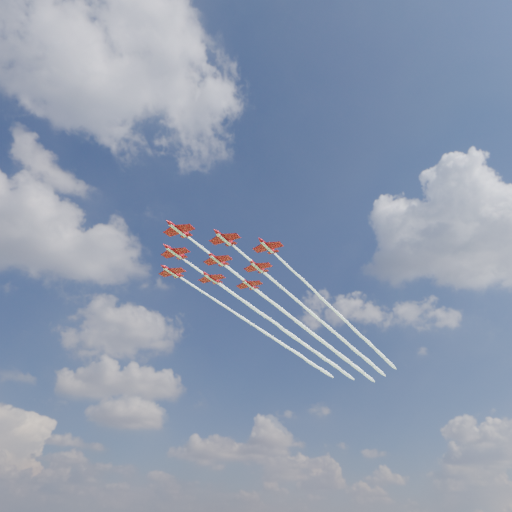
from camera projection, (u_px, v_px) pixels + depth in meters
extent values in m
cylinder|color=#B00912|center=(178.00, 229.00, 124.15)|extent=(6.01, 4.99, 0.95)
cone|color=#B00912|center=(168.00, 221.00, 120.82)|extent=(1.94, 1.81, 0.95)
cone|color=#B00912|center=(188.00, 237.00, 127.28)|extent=(1.55, 1.47, 0.86)
ellipsoid|color=black|center=(174.00, 225.00, 123.00)|extent=(1.89, 1.72, 0.62)
cube|color=#B00912|center=(179.00, 230.00, 124.46)|extent=(7.05, 7.94, 0.12)
cube|color=#B00912|center=(186.00, 236.00, 126.81)|extent=(2.86, 3.18, 0.10)
cube|color=#B00912|center=(187.00, 233.00, 127.32)|extent=(1.16, 0.94, 1.55)
cube|color=white|center=(178.00, 231.00, 123.94)|extent=(5.56, 4.59, 0.10)
cylinder|color=#B00912|center=(224.00, 238.00, 127.90)|extent=(6.01, 4.99, 0.95)
cone|color=#B00912|center=(215.00, 231.00, 124.57)|extent=(1.94, 1.81, 0.95)
cone|color=#B00912|center=(232.00, 245.00, 131.03)|extent=(1.55, 1.47, 0.86)
ellipsoid|color=black|center=(221.00, 234.00, 126.76)|extent=(1.89, 1.72, 0.62)
cube|color=#B00912|center=(225.00, 239.00, 128.22)|extent=(7.05, 7.94, 0.12)
cube|color=#B00912|center=(231.00, 244.00, 130.57)|extent=(2.86, 3.18, 0.10)
cube|color=#B00912|center=(231.00, 242.00, 131.07)|extent=(1.16, 0.94, 1.55)
cube|color=white|center=(224.00, 240.00, 127.70)|extent=(5.56, 4.59, 0.10)
cylinder|color=#B00912|center=(174.00, 252.00, 134.44)|extent=(6.01, 4.99, 0.95)
cone|color=#B00912|center=(165.00, 245.00, 131.11)|extent=(1.94, 1.81, 0.95)
cone|color=#B00912|center=(183.00, 258.00, 137.57)|extent=(1.55, 1.47, 0.86)
ellipsoid|color=black|center=(171.00, 248.00, 133.29)|extent=(1.89, 1.72, 0.62)
cube|color=#B00912|center=(175.00, 253.00, 134.75)|extent=(7.05, 7.94, 0.12)
cube|color=#B00912|center=(182.00, 258.00, 137.10)|extent=(2.86, 3.18, 0.10)
cube|color=#B00912|center=(183.00, 255.00, 137.61)|extent=(1.16, 0.94, 1.55)
cube|color=white|center=(174.00, 254.00, 134.23)|extent=(5.56, 4.59, 0.10)
cylinder|color=#B00912|center=(267.00, 246.00, 131.66)|extent=(6.01, 4.99, 0.95)
cone|color=#B00912|center=(260.00, 239.00, 128.33)|extent=(1.94, 1.81, 0.95)
cone|color=#B00912|center=(274.00, 253.00, 134.79)|extent=(1.55, 1.47, 0.86)
ellipsoid|color=black|center=(264.00, 242.00, 130.51)|extent=(1.89, 1.72, 0.62)
cube|color=#B00912|center=(268.00, 247.00, 131.97)|extent=(7.05, 7.94, 0.12)
cube|color=#B00912|center=(273.00, 252.00, 134.32)|extent=(2.86, 3.18, 0.10)
cube|color=#B00912|center=(273.00, 250.00, 134.82)|extent=(1.16, 0.94, 1.55)
cube|color=white|center=(267.00, 248.00, 131.45)|extent=(5.56, 4.59, 0.10)
cylinder|color=#B00912|center=(217.00, 260.00, 138.19)|extent=(6.01, 4.99, 0.95)
cone|color=#B00912|center=(209.00, 253.00, 134.86)|extent=(1.94, 1.81, 0.95)
cone|color=#B00912|center=(225.00, 266.00, 141.32)|extent=(1.55, 1.47, 0.86)
ellipsoid|color=black|center=(214.00, 256.00, 137.05)|extent=(1.89, 1.72, 0.62)
cube|color=#B00912|center=(218.00, 260.00, 138.51)|extent=(7.05, 7.94, 0.12)
cube|color=#B00912|center=(224.00, 265.00, 140.86)|extent=(2.86, 3.18, 0.10)
cube|color=#B00912|center=(224.00, 263.00, 141.36)|extent=(1.16, 0.94, 1.55)
cube|color=white|center=(217.00, 261.00, 137.99)|extent=(5.56, 4.59, 0.10)
cylinder|color=#B00912|center=(171.00, 272.00, 144.73)|extent=(6.01, 4.99, 0.95)
cone|color=#B00912|center=(162.00, 266.00, 141.40)|extent=(1.94, 1.81, 0.95)
cone|color=#B00912|center=(180.00, 277.00, 147.86)|extent=(1.55, 1.47, 0.86)
ellipsoid|color=black|center=(168.00, 268.00, 143.58)|extent=(1.89, 1.72, 0.62)
cube|color=#B00912|center=(172.00, 272.00, 145.04)|extent=(7.05, 7.94, 0.12)
cube|color=#B00912|center=(178.00, 276.00, 147.39)|extent=(2.86, 3.18, 0.10)
cube|color=#B00912|center=(179.00, 274.00, 147.90)|extent=(1.16, 0.94, 1.55)
cube|color=white|center=(171.00, 273.00, 144.52)|extent=(5.56, 4.59, 0.10)
cylinder|color=#B00912|center=(257.00, 267.00, 141.95)|extent=(6.01, 4.99, 0.95)
cone|color=#B00912|center=(250.00, 260.00, 138.62)|extent=(1.94, 1.81, 0.95)
cone|color=#B00912|center=(264.00, 272.00, 145.08)|extent=(1.55, 1.47, 0.86)
ellipsoid|color=black|center=(255.00, 263.00, 140.80)|extent=(1.89, 1.72, 0.62)
cube|color=#B00912|center=(258.00, 267.00, 142.26)|extent=(7.05, 7.94, 0.12)
cube|color=#B00912|center=(263.00, 271.00, 144.61)|extent=(2.86, 3.18, 0.10)
cube|color=#B00912|center=(263.00, 269.00, 145.11)|extent=(1.16, 0.94, 1.55)
cube|color=white|center=(257.00, 268.00, 141.74)|extent=(5.56, 4.59, 0.10)
cylinder|color=#B00912|center=(211.00, 278.00, 148.48)|extent=(6.01, 4.99, 0.95)
cone|color=#B00912|center=(203.00, 272.00, 145.15)|extent=(1.94, 1.81, 0.95)
cone|color=#B00912|center=(218.00, 283.00, 151.61)|extent=(1.55, 1.47, 0.86)
ellipsoid|color=black|center=(208.00, 275.00, 147.34)|extent=(1.89, 1.72, 0.62)
cube|color=#B00912|center=(212.00, 279.00, 148.80)|extent=(7.05, 7.94, 0.12)
cube|color=#B00912|center=(217.00, 282.00, 151.15)|extent=(2.86, 3.18, 0.10)
cube|color=#B00912|center=(218.00, 280.00, 151.65)|extent=(1.16, 0.94, 1.55)
cube|color=white|center=(211.00, 279.00, 148.28)|extent=(5.56, 4.59, 0.10)
cylinder|color=#B00912|center=(249.00, 284.00, 152.24)|extent=(6.01, 4.99, 0.95)
cone|color=#B00912|center=(242.00, 279.00, 148.91)|extent=(1.94, 1.81, 0.95)
cone|color=#B00912|center=(255.00, 289.00, 155.37)|extent=(1.55, 1.47, 0.86)
ellipsoid|color=black|center=(246.00, 281.00, 151.09)|extent=(1.89, 1.72, 0.62)
cube|color=#B00912|center=(249.00, 285.00, 152.55)|extent=(7.05, 7.94, 0.12)
cube|color=#B00912|center=(254.00, 288.00, 154.90)|extent=(2.86, 3.18, 0.10)
cube|color=#B00912|center=(254.00, 286.00, 155.41)|extent=(1.16, 0.94, 1.55)
cube|color=white|center=(249.00, 286.00, 152.03)|extent=(5.56, 4.59, 0.10)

